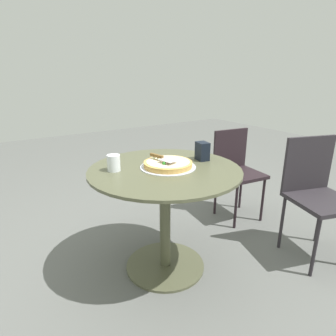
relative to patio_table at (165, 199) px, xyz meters
The scene contains 8 objects.
ground_plane 0.53m from the patio_table, ahead, with size 10.00×10.00×0.00m, color #5C5D5A.
patio_table is the anchor object (origin of this frame).
pizza_on_tray 0.23m from the patio_table, 19.13° to the left, with size 0.36×0.36×0.06m.
pizza_server 0.27m from the patio_table, 86.63° to the left, with size 0.10×0.22×0.02m.
drinking_cup 0.41m from the patio_table, 155.04° to the left, with size 0.08×0.08×0.10m, color white.
napkin_dispenser 0.42m from the patio_table, ahead, with size 0.09×0.07×0.13m, color black.
patio_chair_near 1.11m from the patio_table, 23.74° to the right, with size 0.51×0.51×0.89m.
patio_chair_far 1.04m from the patio_table, 17.40° to the left, with size 0.41×0.41×0.82m.
Camera 1 is at (-0.94, -1.46, 1.32)m, focal length 30.74 mm.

